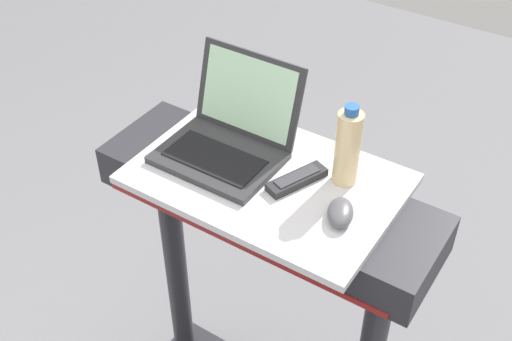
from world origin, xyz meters
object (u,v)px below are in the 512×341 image
object	(u,v)px
laptop	(228,136)
tv_remote	(297,179)
computer_mouse	(340,213)
water_bottle	(348,147)

from	to	relation	value
laptop	tv_remote	distance (m)	0.21
laptop	computer_mouse	xyz separation A→B (m)	(0.36, -0.07, -0.03)
computer_mouse	tv_remote	size ratio (longest dim) A/B	0.60
laptop	water_bottle	size ratio (longest dim) A/B	1.39
tv_remote	laptop	bearing A→B (deg)	176.61
computer_mouse	laptop	bearing A→B (deg)	146.74
laptop	tv_remote	bearing A→B (deg)	0.80
laptop	computer_mouse	bearing A→B (deg)	-6.24
computer_mouse	water_bottle	distance (m)	0.16
laptop	tv_remote	world-z (taller)	laptop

